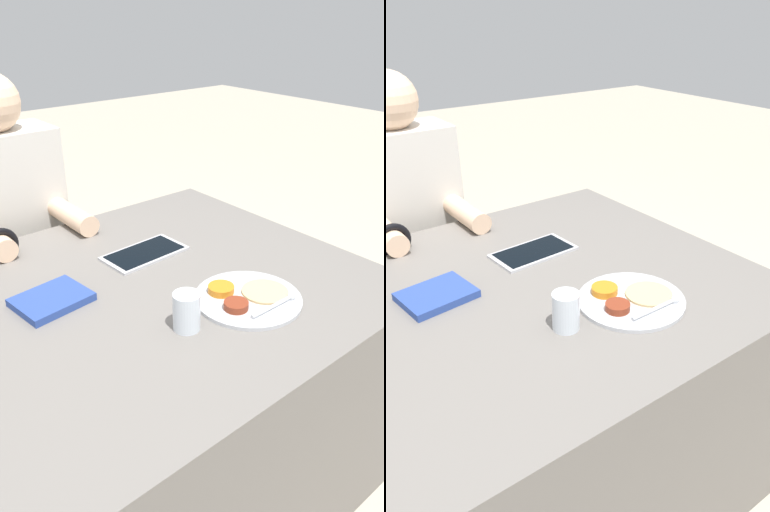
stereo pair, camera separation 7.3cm
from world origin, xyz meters
The scene contains 7 objects.
ground_plane centered at (0.00, 0.00, 0.00)m, with size 12.00×12.00×0.00m, color #B2A893.
dining_table centered at (0.00, 0.00, 0.35)m, with size 1.24×1.02×0.71m.
thali_tray centered at (0.19, -0.22, 0.71)m, with size 0.27×0.27×0.03m.
red_notebook centered at (-0.19, 0.08, 0.71)m, with size 0.19×0.16×0.02m.
tablet_device centered at (0.14, 0.15, 0.71)m, with size 0.25×0.14×0.01m.
person_diner centered at (-0.05, 0.68, 0.56)m, with size 0.37×0.43×1.19m.
drinking_glass centered at (0.00, -0.22, 0.75)m, with size 0.06×0.06×0.09m.
Camera 2 is at (-0.54, -0.99, 1.38)m, focal length 35.00 mm.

